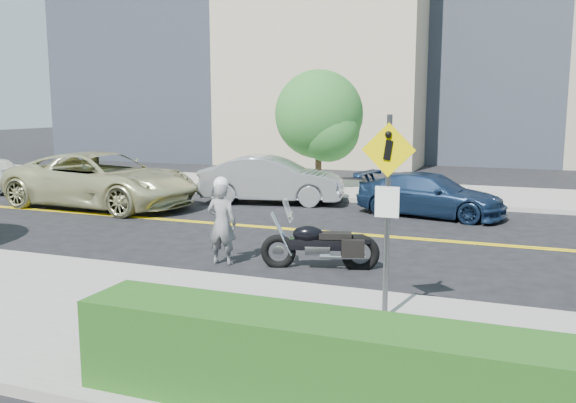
# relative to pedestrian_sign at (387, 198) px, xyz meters

# --- Properties ---
(ground_plane) EXTENTS (120.00, 120.00, 0.00)m
(ground_plane) POSITION_rel_pedestrian_sign_xyz_m (-4.20, 6.31, -1.96)
(ground_plane) COLOR black
(ground_plane) RESTS_ON ground
(sidewalk_near) EXTENTS (60.00, 5.00, 0.15)m
(sidewalk_near) POSITION_rel_pedestrian_sign_xyz_m (-4.20, -1.19, -1.89)
(sidewalk_near) COLOR #9E9B91
(sidewalk_near) RESTS_ON ground_plane
(sidewalk_far) EXTENTS (60.00, 5.00, 0.15)m
(sidewalk_far) POSITION_rel_pedestrian_sign_xyz_m (-4.20, 13.81, -1.89)
(sidewalk_far) COLOR #9E9B91
(sidewalk_far) RESTS_ON ground_plane
(hedge) EXTENTS (9.00, 0.90, 1.00)m
(hedge) POSITION_rel_pedestrian_sign_xyz_m (1.80, -2.99, -1.31)
(hedge) COLOR #235619
(hedge) RESTS_ON sidewalk_near
(pedestrian_sign) EXTENTS (0.78, 0.08, 3.00)m
(pedestrian_sign) POSITION_rel_pedestrian_sign_xyz_m (0.00, 0.00, 0.00)
(pedestrian_sign) COLOR #4C4C51
(pedestrian_sign) RESTS_ON sidewalk_near
(motorcyclist) EXTENTS (0.66, 0.45, 1.84)m
(motorcyclist) POSITION_rel_pedestrian_sign_xyz_m (-3.93, 2.43, -1.05)
(motorcyclist) COLOR #BBBCC0
(motorcyclist) RESTS_ON ground
(motorcycle) EXTENTS (2.42, 1.31, 1.41)m
(motorcycle) POSITION_rel_pedestrian_sign_xyz_m (-1.93, 2.86, -1.26)
(motorcycle) COLOR black
(motorcycle) RESTS_ON ground
(suv) EXTENTS (6.59, 3.34, 1.78)m
(suv) POSITION_rel_pedestrian_sign_xyz_m (-10.83, 7.48, -1.07)
(suv) COLOR beige
(suv) RESTS_ON ground
(parked_car_silver) EXTENTS (5.04, 2.63, 1.58)m
(parked_car_silver) POSITION_rel_pedestrian_sign_xyz_m (-6.04, 10.23, -1.17)
(parked_car_silver) COLOR #A3A6AA
(parked_car_silver) RESTS_ON ground
(parked_car_blue) EXTENTS (4.66, 2.57, 1.28)m
(parked_car_blue) POSITION_rel_pedestrian_sign_xyz_m (-0.70, 9.66, -1.32)
(parked_car_blue) COLOR navy
(parked_car_blue) RESTS_ON ground
(tree_far_a) EXTENTS (3.38, 3.38, 4.63)m
(tree_far_a) POSITION_rel_pedestrian_sign_xyz_m (-5.56, 13.78, 0.97)
(tree_far_a) COLOR #382619
(tree_far_a) RESTS_ON ground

